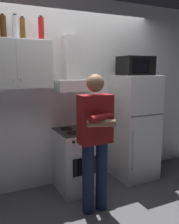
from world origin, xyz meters
TOP-DOWN VIEW (x-y plane):
  - ground_plane at (0.00, 0.00)m, footprint 7.00×7.00m
  - back_wall_tiled at (0.00, 0.60)m, footprint 4.80×0.10m
  - upper_cabinet at (-0.85, 0.37)m, footprint 0.90×0.37m
  - stove_oven at (-0.05, 0.25)m, footprint 0.60×0.62m
  - range_hood at (-0.05, 0.38)m, footprint 0.60×0.44m
  - refrigerator at (0.90, 0.25)m, footprint 0.60×0.62m
  - microwave at (0.90, 0.27)m, footprint 0.48×0.37m
  - person_standing at (-0.10, -0.36)m, footprint 0.38×0.33m
  - cooking_pot at (0.08, 0.13)m, footprint 0.30×0.20m
  - bottle_rum_dark at (-0.95, 0.38)m, footprint 0.07×0.07m
  - bottle_soda_red at (-0.50, 0.35)m, footprint 0.07×0.07m
  - bottle_beer_brown at (-0.72, 0.41)m, footprint 0.06×0.06m
  - bottle_vodka_clear at (-0.81, 0.35)m, footprint 0.07×0.07m

SIDE VIEW (x-z plane):
  - ground_plane at x=0.00m, z-range 0.00..0.00m
  - stove_oven at x=-0.05m, z-range 0.00..0.87m
  - refrigerator at x=0.90m, z-range 0.00..1.60m
  - person_standing at x=-0.10m, z-range 0.08..1.72m
  - cooking_pot at x=0.08m, z-range 0.87..1.00m
  - back_wall_tiled at x=0.00m, z-range 0.00..2.70m
  - range_hood at x=-0.05m, z-range 1.22..1.97m
  - microwave at x=0.90m, z-range 1.60..1.88m
  - upper_cabinet at x=-0.85m, z-range 1.45..2.05m
  - bottle_beer_brown at x=-0.72m, z-range 2.04..2.32m
  - bottle_rum_dark at x=-0.95m, z-range 2.04..2.32m
  - bottle_vodka_clear at x=-0.81m, z-range 2.04..2.33m
  - bottle_soda_red at x=-0.50m, z-range 2.04..2.34m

